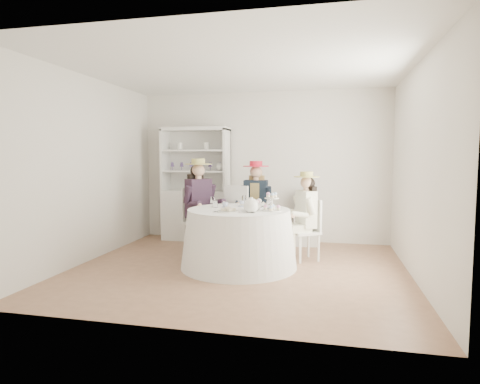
# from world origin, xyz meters

# --- Properties ---
(ground) EXTENTS (4.50, 4.50, 0.00)m
(ground) POSITION_xyz_m (0.00, 0.00, 0.00)
(ground) COLOR brown
(ground) RESTS_ON ground
(ceiling) EXTENTS (4.50, 4.50, 0.00)m
(ceiling) POSITION_xyz_m (0.00, 0.00, 2.70)
(ceiling) COLOR white
(ceiling) RESTS_ON wall_back
(wall_back) EXTENTS (4.50, 0.00, 4.50)m
(wall_back) POSITION_xyz_m (0.00, 2.00, 1.35)
(wall_back) COLOR silver
(wall_back) RESTS_ON ground
(wall_front) EXTENTS (4.50, 0.00, 4.50)m
(wall_front) POSITION_xyz_m (0.00, -2.00, 1.35)
(wall_front) COLOR silver
(wall_front) RESTS_ON ground
(wall_left) EXTENTS (0.00, 4.50, 4.50)m
(wall_left) POSITION_xyz_m (-2.25, 0.00, 1.35)
(wall_left) COLOR silver
(wall_left) RESTS_ON ground
(wall_right) EXTENTS (0.00, 4.50, 4.50)m
(wall_right) POSITION_xyz_m (2.25, 0.00, 1.35)
(wall_right) COLOR silver
(wall_right) RESTS_ON ground
(tea_table) EXTENTS (1.61, 1.61, 0.81)m
(tea_table) POSITION_xyz_m (-0.02, 0.12, 0.40)
(tea_table) COLOR white
(tea_table) RESTS_ON ground
(hutch) EXTENTS (1.28, 0.61, 2.06)m
(hutch) POSITION_xyz_m (-1.19, 1.77, 0.73)
(hutch) COLOR silver
(hutch) RESTS_ON ground
(side_table) EXTENTS (0.44, 0.44, 0.63)m
(side_table) POSITION_xyz_m (0.81, 1.75, 0.32)
(side_table) COLOR silver
(side_table) RESTS_ON ground
(hatbox) EXTENTS (0.42, 0.42, 0.32)m
(hatbox) POSITION_xyz_m (0.81, 1.75, 0.79)
(hatbox) COLOR black
(hatbox) RESTS_ON side_table
(guest_left) EXTENTS (0.64, 0.62, 1.50)m
(guest_left) POSITION_xyz_m (-0.81, 0.78, 0.85)
(guest_left) COLOR silver
(guest_left) RESTS_ON ground
(guest_mid) EXTENTS (0.52, 0.55, 1.46)m
(guest_mid) POSITION_xyz_m (0.03, 1.15, 0.83)
(guest_mid) COLOR silver
(guest_mid) RESTS_ON ground
(guest_right) EXTENTS (0.56, 0.52, 1.32)m
(guest_right) POSITION_xyz_m (0.85, 0.67, 0.74)
(guest_right) COLOR silver
(guest_right) RESTS_ON ground
(spare_chair) EXTENTS (0.56, 0.56, 1.08)m
(spare_chair) POSITION_xyz_m (-0.19, 0.96, 0.58)
(spare_chair) COLOR silver
(spare_chair) RESTS_ON ground
(teacup_a) EXTENTS (0.10, 0.10, 0.07)m
(teacup_a) POSITION_xyz_m (-0.25, 0.26, 0.85)
(teacup_a) COLOR white
(teacup_a) RESTS_ON tea_table
(teacup_b) EXTENTS (0.08, 0.08, 0.07)m
(teacup_b) POSITION_xyz_m (-0.04, 0.40, 0.85)
(teacup_b) COLOR white
(teacup_b) RESTS_ON tea_table
(teacup_c) EXTENTS (0.11, 0.11, 0.07)m
(teacup_c) POSITION_xyz_m (0.22, 0.29, 0.85)
(teacup_c) COLOR white
(teacup_c) RESTS_ON tea_table
(flower_bowl) EXTENTS (0.31, 0.31, 0.06)m
(flower_bowl) POSITION_xyz_m (0.20, 0.06, 0.84)
(flower_bowl) COLOR white
(flower_bowl) RESTS_ON tea_table
(flower_arrangement) EXTENTS (0.20, 0.20, 0.07)m
(flower_arrangement) POSITION_xyz_m (0.20, 0.05, 0.91)
(flower_arrangement) COLOR #D36983
(flower_arrangement) RESTS_ON tea_table
(table_teapot) EXTENTS (0.28, 0.20, 0.21)m
(table_teapot) POSITION_xyz_m (0.21, -0.17, 0.90)
(table_teapot) COLOR white
(table_teapot) RESTS_ON tea_table
(sandwich_plate) EXTENTS (0.29, 0.29, 0.06)m
(sandwich_plate) POSITION_xyz_m (-0.09, -0.20, 0.83)
(sandwich_plate) COLOR white
(sandwich_plate) RESTS_ON tea_table
(cupcake_stand) EXTENTS (0.26, 0.26, 0.24)m
(cupcake_stand) POSITION_xyz_m (0.45, 0.01, 0.90)
(cupcake_stand) COLOR white
(cupcake_stand) RESTS_ON tea_table
(stemware_set) EXTENTS (0.89, 0.86, 0.15)m
(stemware_set) POSITION_xyz_m (-0.02, 0.12, 0.89)
(stemware_set) COLOR white
(stemware_set) RESTS_ON tea_table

